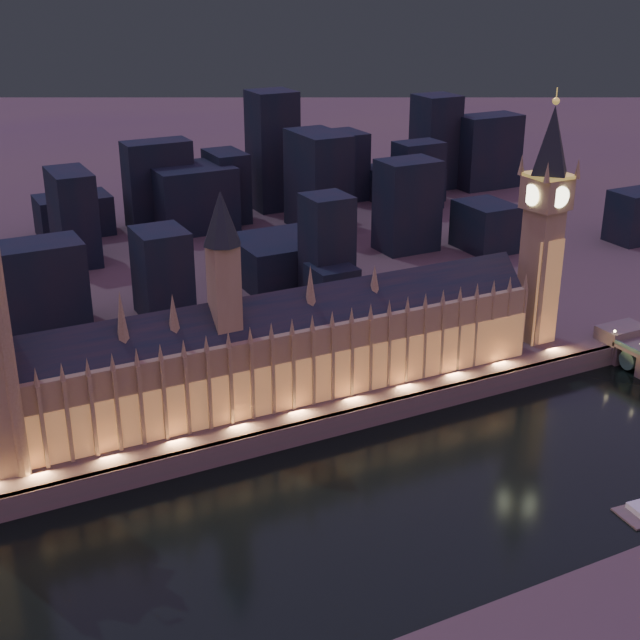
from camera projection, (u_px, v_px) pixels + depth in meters
name	position (u px, v px, depth m)	size (l,w,h in m)	color
ground_plane	(387.00, 496.00, 275.73)	(2000.00, 2000.00, 0.00)	black
north_bank	(45.00, 163.00, 702.11)	(2000.00, 960.00, 8.00)	#473841
embankment_wall	(326.00, 427.00, 307.95)	(2000.00, 2.50, 8.00)	#52564A
palace_of_westminster	(278.00, 351.00, 313.12)	(202.00, 22.09, 78.00)	olive
elizabeth_tower	(546.00, 206.00, 347.99)	(18.00, 18.00, 101.74)	olive
city_backdrop	(222.00, 203.00, 485.66)	(459.62, 215.63, 72.31)	black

